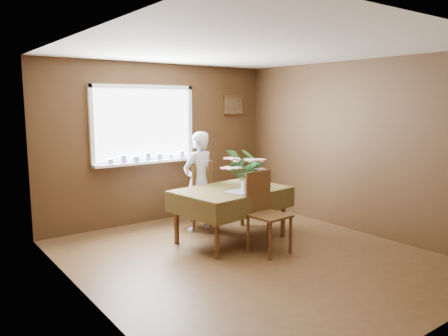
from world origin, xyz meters
TOP-DOWN VIEW (x-y plane):
  - floor at (0.00, 0.00)m, footprint 4.50×4.50m
  - ceiling at (0.00, 0.00)m, footprint 4.50×4.50m
  - wall_back at (0.00, 2.25)m, footprint 4.00×0.00m
  - wall_front at (0.00, -2.25)m, footprint 4.00×0.00m
  - wall_left at (-2.00, 0.00)m, footprint 0.00×4.50m
  - wall_right at (2.00, 0.00)m, footprint 0.00×4.50m
  - window_assembly at (-0.30, 2.19)m, footprint 1.72×0.20m
  - spoon_rack at (1.45, 2.22)m, footprint 0.44×0.05m
  - dining_table at (0.23, 0.69)m, footprint 1.61×1.20m
  - chair_far at (0.17, 1.47)m, footprint 0.54×0.54m
  - chair_near at (0.28, 0.07)m, footprint 0.48×0.48m
  - seated_woman at (0.14, 1.37)m, footprint 0.59×0.44m
  - flower_bouquet at (0.31, 0.48)m, footprint 0.57×0.57m
  - side_plate at (0.68, 0.79)m, footprint 0.27×0.27m
  - table_knife at (0.41, 0.46)m, footprint 0.06×0.23m

SIDE VIEW (x-z plane):
  - floor at x=0.00m, z-range 0.00..0.00m
  - chair_far at x=0.17m, z-range 0.04..1.07m
  - chair_near at x=0.28m, z-range 0.04..1.07m
  - dining_table at x=0.23m, z-range 0.27..1.01m
  - side_plate at x=0.68m, z-range 0.73..0.74m
  - table_knife at x=0.41m, z-range 0.73..0.74m
  - seated_woman at x=0.14m, z-range 0.00..1.48m
  - flower_bouquet at x=0.31m, z-range 0.80..1.29m
  - wall_back at x=0.00m, z-range -0.75..3.25m
  - wall_front at x=0.00m, z-range -0.75..3.25m
  - wall_left at x=-2.00m, z-range -1.00..3.50m
  - wall_right at x=2.00m, z-range -1.00..3.50m
  - window_assembly at x=-0.30m, z-range 0.73..1.95m
  - spoon_rack at x=1.45m, z-range 1.69..2.02m
  - ceiling at x=0.00m, z-range 2.50..2.50m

